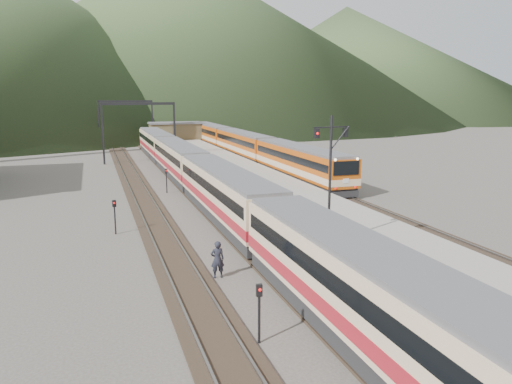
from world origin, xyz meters
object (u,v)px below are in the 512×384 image
object	(u,v)px
second_train	(244,145)
main_train	(198,173)
worker	(217,259)
signal_mast	(330,167)

from	to	relation	value
second_train	main_train	bearing A→B (deg)	-115.98
second_train	worker	bearing A→B (deg)	-108.45
second_train	worker	distance (m)	46.97
main_train	second_train	xyz separation A→B (m)	(11.50, 23.60, 0.04)
second_train	worker	world-z (taller)	second_train
second_train	worker	size ratio (longest dim) A/B	31.76
second_train	signal_mast	distance (m)	44.85
main_train	second_train	distance (m)	26.26
main_train	second_train	bearing A→B (deg)	64.02
main_train	signal_mast	distance (m)	20.79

